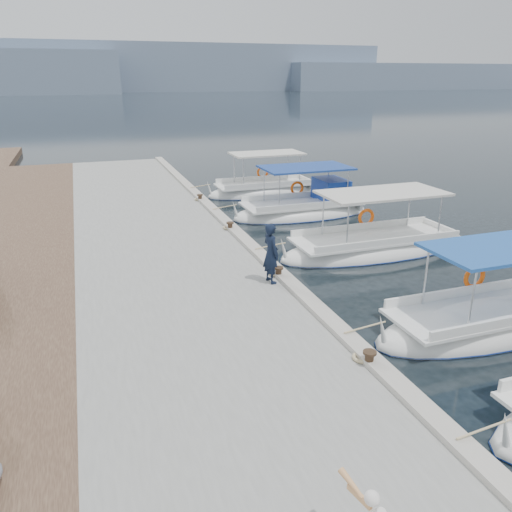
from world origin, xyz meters
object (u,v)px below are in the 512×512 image
Objects in this scene: fishing_caique_b at (489,325)px; fishing_caique_d at (303,211)px; fishing_caique_e at (264,192)px; fishing_caique_c at (374,249)px; fisherman at (271,253)px.

fishing_caique_b is 0.99× the size of fishing_caique_d.
fishing_caique_c is at bearing -86.99° from fishing_caique_e.
fishing_caique_d is at bearing 89.39° from fishing_caique_b.
fishing_caique_c is 1.17× the size of fishing_caique_e.
fishing_caique_c is 5.68m from fisherman.
fishing_caique_b is 6.10m from fishing_caique_c.
fisherman reaches higher than fishing_caique_d.
fishing_caique_e is at bearing 93.16° from fishing_caique_d.
fishing_caique_b and fishing_caique_e have the same top height.
fisherman is at bearing -109.28° from fishing_caique_e.
fishing_caique_c and fishing_caique_e have the same top height.
fishing_caique_e is (-0.54, 10.19, 0.00)m from fishing_caique_c.
fishing_caique_d is 4.61m from fishing_caique_e.
fisherman reaches higher than fishing_caique_c.
fishing_caique_e is at bearing 90.46° from fishing_caique_b.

